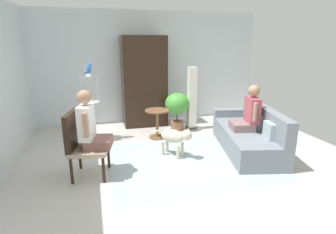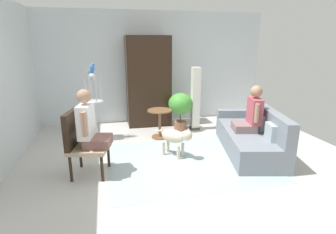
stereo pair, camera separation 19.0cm
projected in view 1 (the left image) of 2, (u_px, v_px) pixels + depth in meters
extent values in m
plane|color=beige|center=(177.00, 163.00, 4.57)|extent=(6.51, 6.51, 0.00)
cube|color=silver|center=(145.00, 68.00, 6.78)|extent=(5.94, 0.12, 2.73)
cube|color=#9EB2B7|center=(187.00, 161.00, 4.67)|extent=(2.69, 2.21, 0.01)
cube|color=slate|center=(246.00, 140.00, 5.09)|extent=(1.27, 2.14, 0.41)
cube|color=slate|center=(265.00, 119.00, 5.00)|extent=(0.62, 1.99, 0.41)
cube|color=slate|center=(234.00, 113.00, 5.89)|extent=(0.86, 0.36, 0.16)
cube|color=#9EB2B7|center=(269.00, 131.00, 4.53)|extent=(0.17, 0.33, 0.28)
cube|color=#9EB2B7|center=(257.00, 121.00, 5.06)|extent=(0.17, 0.32, 0.28)
cylinder|color=black|center=(109.00, 156.00, 4.36)|extent=(0.04, 0.04, 0.41)
cylinder|color=black|center=(104.00, 170.00, 3.90)|extent=(0.04, 0.04, 0.41)
cylinder|color=black|center=(80.00, 157.00, 4.33)|extent=(0.04, 0.04, 0.41)
cylinder|color=black|center=(71.00, 171.00, 3.87)|extent=(0.04, 0.04, 0.41)
cube|color=tan|center=(90.00, 149.00, 4.05)|extent=(0.67, 0.69, 0.06)
cube|color=black|center=(72.00, 130.00, 3.96)|extent=(0.20, 0.59, 0.54)
cube|color=#806465|center=(242.00, 126.00, 5.01)|extent=(0.48, 0.49, 0.14)
cube|color=#B24C59|center=(252.00, 110.00, 4.94)|extent=(0.27, 0.44, 0.47)
sphere|color=#A57A60|center=(254.00, 91.00, 4.84)|extent=(0.21, 0.21, 0.21)
cylinder|color=#A57A60|center=(255.00, 112.00, 4.70)|extent=(0.08, 0.08, 0.33)
cylinder|color=#A57A60|center=(246.00, 106.00, 5.17)|extent=(0.08, 0.08, 0.33)
cube|color=brown|center=(99.00, 142.00, 4.03)|extent=(0.46, 0.48, 0.14)
cube|color=white|center=(86.00, 122.00, 3.94)|extent=(0.26, 0.43, 0.50)
sphere|color=#A57A60|center=(84.00, 97.00, 3.84)|extent=(0.20, 0.20, 0.20)
cylinder|color=#A57A60|center=(92.00, 116.00, 4.17)|extent=(0.08, 0.08, 0.35)
cylinder|color=#A57A60|center=(85.00, 125.00, 3.70)|extent=(0.08, 0.08, 0.35)
cylinder|color=brown|center=(157.00, 111.00, 5.63)|extent=(0.51, 0.51, 0.02)
cylinder|color=brown|center=(157.00, 125.00, 5.71)|extent=(0.06, 0.06, 0.59)
cylinder|color=brown|center=(157.00, 137.00, 5.79)|extent=(0.35, 0.35, 0.03)
ellipsoid|color=beige|center=(172.00, 136.00, 4.79)|extent=(0.49, 0.51, 0.24)
sphere|color=beige|center=(187.00, 135.00, 4.62)|extent=(0.19, 0.19, 0.19)
cone|color=beige|center=(188.00, 129.00, 4.63)|extent=(0.06, 0.06, 0.06)
cone|color=beige|center=(185.00, 131.00, 4.56)|extent=(0.06, 0.06, 0.06)
cylinder|color=beige|center=(158.00, 131.00, 4.94)|extent=(0.15, 0.16, 0.10)
cylinder|color=beige|center=(182.00, 150.00, 4.83)|extent=(0.06, 0.06, 0.25)
cylinder|color=beige|center=(178.00, 152.00, 4.71)|extent=(0.06, 0.06, 0.25)
cylinder|color=beige|center=(167.00, 146.00, 5.00)|extent=(0.06, 0.06, 0.25)
cylinder|color=beige|center=(163.00, 148.00, 4.88)|extent=(0.06, 0.06, 0.25)
cylinder|color=silver|center=(94.00, 139.00, 5.67)|extent=(0.36, 0.36, 0.03)
cylinder|color=silver|center=(93.00, 122.00, 5.57)|extent=(0.04, 0.04, 0.80)
cylinder|color=silver|center=(91.00, 102.00, 5.46)|extent=(0.37, 0.37, 0.02)
cylinder|color=silver|center=(99.00, 89.00, 5.43)|extent=(0.01, 0.01, 0.50)
cylinder|color=silver|center=(97.00, 88.00, 5.52)|extent=(0.01, 0.01, 0.50)
cylinder|color=silver|center=(93.00, 88.00, 5.56)|extent=(0.01, 0.01, 0.50)
cylinder|color=silver|center=(87.00, 88.00, 5.53)|extent=(0.01, 0.01, 0.50)
cylinder|color=silver|center=(83.00, 89.00, 5.45)|extent=(0.01, 0.01, 0.50)
cylinder|color=silver|center=(81.00, 90.00, 5.34)|extent=(0.01, 0.01, 0.50)
cylinder|color=silver|center=(83.00, 91.00, 5.25)|extent=(0.01, 0.01, 0.50)
cylinder|color=silver|center=(87.00, 91.00, 5.22)|extent=(0.01, 0.01, 0.50)
cylinder|color=silver|center=(93.00, 91.00, 5.25)|extent=(0.01, 0.01, 0.50)
cylinder|color=silver|center=(98.00, 90.00, 5.33)|extent=(0.01, 0.01, 0.50)
sphere|color=silver|center=(89.00, 77.00, 5.32)|extent=(0.15, 0.15, 0.15)
ellipsoid|color=blue|center=(89.00, 69.00, 5.28)|extent=(0.09, 0.10, 0.18)
sphere|color=blue|center=(90.00, 65.00, 5.26)|extent=(0.07, 0.07, 0.07)
cone|color=#D8BF4C|center=(91.00, 65.00, 5.27)|extent=(0.03, 0.02, 0.02)
ellipsoid|color=blue|center=(87.00, 72.00, 5.29)|extent=(0.12, 0.03, 0.04)
cylinder|color=#996047|center=(177.00, 125.00, 6.31)|extent=(0.29, 0.29, 0.20)
cylinder|color=brown|center=(177.00, 117.00, 6.25)|extent=(0.03, 0.03, 0.20)
ellipsoid|color=green|center=(177.00, 104.00, 6.16)|extent=(0.55, 0.55, 0.50)
cube|color=#4C4742|center=(191.00, 127.00, 6.39)|extent=(0.20, 0.20, 0.06)
cube|color=white|center=(192.00, 97.00, 6.19)|extent=(0.18, 0.18, 1.39)
cube|color=black|center=(144.00, 82.00, 6.45)|extent=(1.04, 0.56, 2.14)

